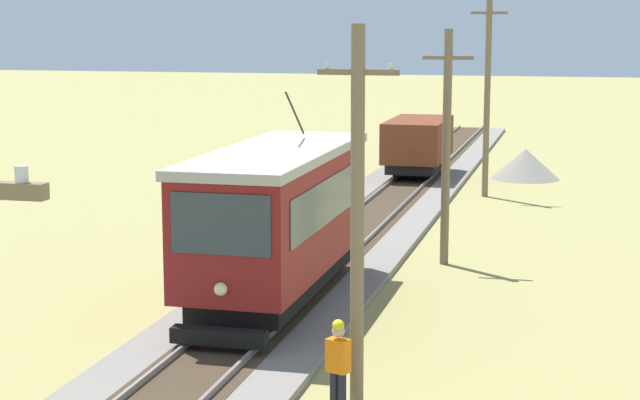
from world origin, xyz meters
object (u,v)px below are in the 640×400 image
at_px(freight_car, 418,144).
at_px(gravel_pile, 525,164).
at_px(utility_pole_mid, 446,145).
at_px(red_tram, 277,217).
at_px(track_worker, 338,365).
at_px(utility_pole_near_tram, 357,216).
at_px(utility_pole_far, 487,91).

relative_size(freight_car, gravel_pile, 1.73).
distance_m(utility_pole_mid, gravel_pile, 17.57).
bearing_deg(gravel_pile, utility_pole_mid, -94.13).
height_order(red_tram, utility_pole_mid, utility_pole_mid).
xyz_separation_m(freight_car, track_worker, (3.06, -28.29, -0.57)).
bearing_deg(gravel_pile, freight_car, -162.44).
relative_size(utility_pole_mid, gravel_pile, 2.19).
distance_m(red_tram, utility_pole_mid, 6.62).
height_order(utility_pole_near_tram, utility_pole_far, utility_pole_far).
distance_m(utility_pole_far, gravel_pile, 6.38).
distance_m(red_tram, track_worker, 7.51).
relative_size(utility_pole_far, gravel_pile, 2.68).
height_order(red_tram, track_worker, red_tram).
bearing_deg(red_tram, gravel_pile, 78.91).
xyz_separation_m(utility_pole_far, track_worker, (-0.19, -24.50, -3.15)).
bearing_deg(red_tram, freight_car, 90.01).
distance_m(freight_car, utility_pole_near_tram, 27.95).
bearing_deg(utility_pole_far, utility_pole_near_tram, -90.00).
bearing_deg(utility_pole_mid, gravel_pile, 85.87).
xyz_separation_m(freight_car, utility_pole_mid, (3.25, -15.89, 1.83)).
bearing_deg(freight_car, utility_pole_near_tram, -83.30).
height_order(freight_car, utility_pole_near_tram, utility_pole_near_tram).
bearing_deg(utility_pole_near_tram, red_tram, 117.84).
xyz_separation_m(red_tram, freight_car, (-0.00, 21.54, -0.64)).
xyz_separation_m(utility_pole_near_tram, utility_pole_far, (0.00, 23.91, 0.67)).
relative_size(utility_pole_near_tram, utility_pole_far, 0.83).
bearing_deg(freight_car, gravel_pile, 17.56).
relative_size(red_tram, gravel_pile, 2.84).
xyz_separation_m(utility_pole_mid, track_worker, (-0.19, -12.40, -2.40)).
distance_m(freight_car, gravel_pile, 4.81).
height_order(red_tram, freight_car, red_tram).
distance_m(freight_car, track_worker, 28.46).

